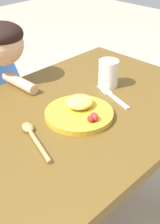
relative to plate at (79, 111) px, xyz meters
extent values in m
cube|color=brown|center=(-0.05, 0.03, -0.04)|extent=(1.21, 0.72, 0.04)
cube|color=brown|center=(0.47, 0.31, -0.38)|extent=(0.06, 0.06, 0.65)
cylinder|color=gold|center=(-0.01, 0.00, -0.01)|extent=(0.24, 0.24, 0.02)
ellipsoid|color=#E6E252|center=(0.02, 0.02, 0.02)|extent=(0.10, 0.09, 0.04)
ellipsoid|color=red|center=(-0.02, -0.07, 0.01)|extent=(0.03, 0.03, 0.02)
ellipsoid|color=red|center=(-0.01, -0.07, 0.02)|extent=(0.04, 0.04, 0.02)
cube|color=silver|center=(0.17, -0.04, -0.01)|extent=(0.05, 0.12, 0.01)
cube|color=silver|center=(0.19, 0.04, -0.01)|extent=(0.04, 0.05, 0.01)
cylinder|color=silver|center=(0.22, 0.07, -0.01)|extent=(0.01, 0.04, 0.00)
cylinder|color=silver|center=(0.21, 0.08, -0.01)|extent=(0.01, 0.04, 0.00)
cylinder|color=silver|center=(0.20, 0.08, -0.01)|extent=(0.01, 0.04, 0.00)
cylinder|color=tan|center=(-0.21, -0.04, -0.01)|extent=(0.06, 0.15, 0.01)
ellipsoid|color=tan|center=(-0.18, 0.06, -0.01)|extent=(0.05, 0.06, 0.02)
cylinder|color=white|center=(0.24, 0.07, 0.04)|extent=(0.08, 0.08, 0.11)
sphere|color=#D8A884|center=(-0.02, 0.41, 0.14)|extent=(0.17, 0.17, 0.17)
ellipsoid|color=black|center=(-0.02, 0.41, 0.18)|extent=(0.18, 0.18, 0.10)
cylinder|color=#D8A884|center=(-0.02, 0.32, 0.00)|extent=(0.04, 0.18, 0.04)
camera|label=1|loc=(-0.65, -0.63, 0.57)|focal=49.86mm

